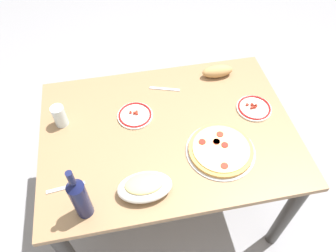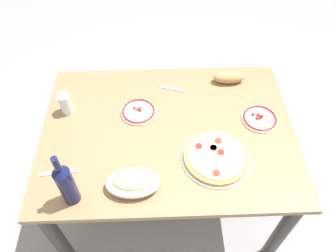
% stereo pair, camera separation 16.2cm
% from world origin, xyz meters
% --- Properties ---
extents(ground_plane, '(8.00, 8.00, 0.00)m').
position_xyz_m(ground_plane, '(0.00, 0.00, 0.00)').
color(ground_plane, gray).
rests_on(ground_plane, ground).
extents(dining_table, '(1.28, 0.93, 0.74)m').
position_xyz_m(dining_table, '(0.00, 0.00, 0.62)').
color(dining_table, '#93704C').
rests_on(dining_table, ground).
extents(pepperoni_pizza, '(0.33, 0.33, 0.03)m').
position_xyz_m(pepperoni_pizza, '(0.22, -0.18, 0.76)').
color(pepperoni_pizza, '#B7B7BC').
rests_on(pepperoni_pizza, dining_table).
extents(baked_pasta_dish, '(0.24, 0.15, 0.08)m').
position_xyz_m(baked_pasta_dish, '(-0.16, -0.32, 0.79)').
color(baked_pasta_dish, white).
rests_on(baked_pasta_dish, dining_table).
extents(wine_bottle, '(0.07, 0.07, 0.31)m').
position_xyz_m(wine_bottle, '(-0.42, -0.36, 0.87)').
color(wine_bottle, '#141942').
rests_on(wine_bottle, dining_table).
extents(water_glass, '(0.07, 0.07, 0.12)m').
position_xyz_m(water_glass, '(-0.52, 0.15, 0.80)').
color(water_glass, silver).
rests_on(water_glass, dining_table).
extents(side_plate_near, '(0.19, 0.19, 0.02)m').
position_xyz_m(side_plate_near, '(0.48, 0.05, 0.75)').
color(side_plate_near, white).
rests_on(side_plate_near, dining_table).
extents(side_plate_far, '(0.18, 0.18, 0.02)m').
position_xyz_m(side_plate_far, '(-0.15, 0.12, 0.75)').
color(side_plate_far, white).
rests_on(side_plate_far, dining_table).
extents(bread_loaf, '(0.18, 0.08, 0.07)m').
position_xyz_m(bread_loaf, '(0.36, 0.34, 0.78)').
color(bread_loaf, tan).
rests_on(bread_loaf, dining_table).
extents(fork_left, '(0.17, 0.07, 0.00)m').
position_xyz_m(fork_left, '(0.04, 0.29, 0.75)').
color(fork_left, '#B7B7BC').
rests_on(fork_left, dining_table).
extents(fork_right, '(0.17, 0.03, 0.00)m').
position_xyz_m(fork_right, '(-0.51, -0.23, 0.75)').
color(fork_right, '#B7B7BC').
rests_on(fork_right, dining_table).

